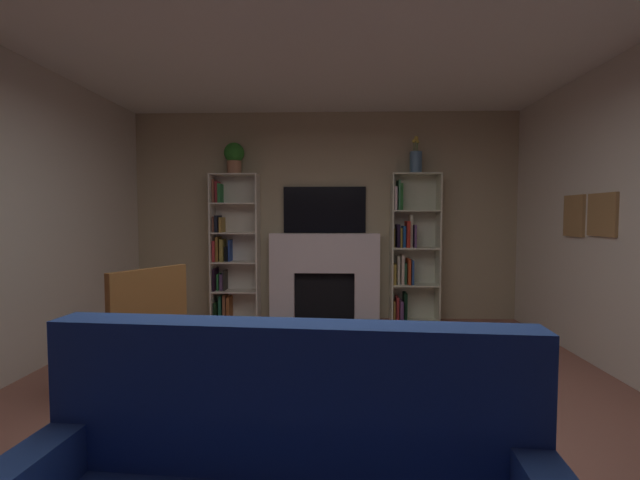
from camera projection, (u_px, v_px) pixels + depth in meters
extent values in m
plane|color=#955E4F|center=(314.00, 433.00, 2.75)|extent=(7.45, 7.45, 0.00)
cube|color=tan|center=(325.00, 216.00, 5.80)|extent=(5.16, 0.06, 2.73)
cube|color=#9B7344|center=(602.00, 215.00, 3.85)|extent=(0.03, 0.41, 0.39)
cube|color=#316843|center=(601.00, 215.00, 3.85)|extent=(0.01, 0.35, 0.33)
cube|color=#9B7344|center=(574.00, 216.00, 4.31)|extent=(0.03, 0.34, 0.41)
cube|color=slate|center=(573.00, 216.00, 4.31)|extent=(0.01, 0.28, 0.35)
cube|color=white|center=(282.00, 296.00, 5.76)|extent=(0.32, 0.20, 0.63)
cube|color=white|center=(367.00, 296.00, 5.72)|extent=(0.32, 0.20, 0.63)
cube|color=white|center=(324.00, 253.00, 5.70)|extent=(1.44, 0.20, 0.51)
cube|color=black|center=(325.00, 295.00, 5.79)|extent=(0.79, 0.08, 0.63)
cube|color=#544E50|center=(324.00, 323.00, 5.51)|extent=(1.54, 0.30, 0.03)
cube|color=black|center=(325.00, 210.00, 5.74)|extent=(1.08, 0.06, 0.61)
cube|color=silver|center=(213.00, 247.00, 5.70)|extent=(0.02, 0.30, 1.91)
cube|color=silver|center=(258.00, 248.00, 5.68)|extent=(0.02, 0.30, 1.91)
cube|color=silver|center=(238.00, 247.00, 5.83)|extent=(0.62, 0.02, 1.91)
cube|color=silver|center=(236.00, 319.00, 5.74)|extent=(0.58, 0.30, 0.02)
cube|color=black|center=(217.00, 310.00, 5.76)|extent=(0.04, 0.23, 0.22)
cube|color=#216449|center=(221.00, 306.00, 5.78)|extent=(0.04, 0.18, 0.30)
cube|color=brown|center=(226.00, 306.00, 5.78)|extent=(0.04, 0.18, 0.31)
cube|color=#985228|center=(230.00, 307.00, 5.76)|extent=(0.04, 0.22, 0.29)
cube|color=silver|center=(236.00, 291.00, 5.72)|extent=(0.58, 0.30, 0.02)
cube|color=black|center=(216.00, 279.00, 5.73)|extent=(0.02, 0.24, 0.29)
cube|color=#29793B|center=(219.00, 282.00, 5.77)|extent=(0.02, 0.17, 0.21)
cube|color=#563B63|center=(222.00, 282.00, 5.77)|extent=(0.04, 0.17, 0.21)
cube|color=black|center=(225.00, 280.00, 5.76)|extent=(0.02, 0.18, 0.26)
cube|color=silver|center=(235.00, 262.00, 5.70)|extent=(0.58, 0.30, 0.02)
cube|color=#B12E35|center=(215.00, 251.00, 5.71)|extent=(0.03, 0.24, 0.27)
cube|color=brown|center=(219.00, 249.00, 5.72)|extent=(0.03, 0.21, 0.32)
cube|color=olive|center=(223.00, 250.00, 5.72)|extent=(0.04, 0.21, 0.29)
cube|color=black|center=(227.00, 254.00, 5.74)|extent=(0.04, 0.18, 0.19)
cube|color=navy|center=(230.00, 250.00, 5.74)|extent=(0.02, 0.17, 0.28)
cube|color=silver|center=(235.00, 233.00, 5.68)|extent=(0.58, 0.30, 0.02)
cube|color=brown|center=(215.00, 224.00, 5.70)|extent=(0.02, 0.21, 0.21)
cube|color=black|center=(218.00, 224.00, 5.68)|extent=(0.04, 0.25, 0.22)
cube|color=#A67F3A|center=(222.00, 225.00, 5.69)|extent=(0.03, 0.24, 0.19)
cube|color=silver|center=(235.00, 204.00, 5.65)|extent=(0.58, 0.30, 0.02)
cube|color=brown|center=(215.00, 191.00, 5.68)|extent=(0.02, 0.20, 0.30)
cube|color=#B13037|center=(218.00, 192.00, 5.70)|extent=(0.03, 0.17, 0.28)
cube|color=#2A773D|center=(220.00, 193.00, 5.68)|extent=(0.03, 0.20, 0.25)
cube|color=silver|center=(234.00, 175.00, 5.63)|extent=(0.58, 0.30, 0.02)
cube|color=beige|center=(391.00, 248.00, 5.62)|extent=(0.02, 0.30, 1.91)
cube|color=beige|center=(438.00, 248.00, 5.60)|extent=(0.02, 0.30, 1.91)
cube|color=beige|center=(413.00, 247.00, 5.75)|extent=(0.62, 0.02, 1.91)
cube|color=beige|center=(414.00, 320.00, 5.66)|extent=(0.58, 0.30, 0.02)
cube|color=brown|center=(393.00, 310.00, 5.67)|extent=(0.03, 0.25, 0.25)
cube|color=#B13132|center=(397.00, 308.00, 5.69)|extent=(0.04, 0.20, 0.30)
cube|color=#5C3B69|center=(401.00, 310.00, 5.67)|extent=(0.04, 0.25, 0.25)
cube|color=black|center=(405.00, 306.00, 5.69)|extent=(0.04, 0.19, 0.35)
cube|color=beige|center=(414.00, 285.00, 5.64)|extent=(0.58, 0.30, 0.02)
cube|color=#A38635|center=(394.00, 274.00, 5.66)|extent=(0.04, 0.22, 0.26)
cube|color=beige|center=(398.00, 270.00, 5.66)|extent=(0.03, 0.20, 0.36)
cube|color=beige|center=(402.00, 269.00, 5.64)|extent=(0.03, 0.24, 0.38)
cube|color=#306E46|center=(405.00, 273.00, 5.68)|extent=(0.04, 0.17, 0.27)
cube|color=#B13B1A|center=(408.00, 271.00, 5.64)|extent=(0.04, 0.23, 0.33)
cube|color=navy|center=(412.00, 272.00, 5.65)|extent=(0.03, 0.22, 0.31)
cube|color=beige|center=(415.00, 248.00, 5.61)|extent=(0.58, 0.30, 0.02)
cube|color=olive|center=(393.00, 238.00, 5.66)|extent=(0.02, 0.17, 0.24)
cube|color=black|center=(398.00, 236.00, 5.63)|extent=(0.04, 0.21, 0.30)
cube|color=olive|center=(400.00, 238.00, 5.63)|extent=(0.02, 0.22, 0.25)
cube|color=#174791|center=(403.00, 237.00, 5.64)|extent=(0.03, 0.20, 0.27)
cube|color=#AF261A|center=(407.00, 234.00, 5.61)|extent=(0.04, 0.25, 0.34)
cube|color=beige|center=(410.00, 231.00, 5.64)|extent=(0.03, 0.19, 0.41)
cube|color=#5C406F|center=(414.00, 236.00, 5.61)|extent=(0.02, 0.24, 0.29)
cube|color=beige|center=(415.00, 211.00, 5.58)|extent=(0.58, 0.30, 0.02)
cube|color=beige|center=(395.00, 199.00, 5.59)|extent=(0.03, 0.26, 0.30)
cube|color=#3B7A4E|center=(398.00, 195.00, 5.58)|extent=(0.02, 0.25, 0.38)
cube|color=#2E7D38|center=(401.00, 197.00, 5.63)|extent=(0.04, 0.17, 0.34)
cube|color=beige|center=(416.00, 174.00, 5.55)|extent=(0.58, 0.30, 0.02)
cylinder|color=#AF7555|center=(234.00, 167.00, 5.63)|extent=(0.18, 0.18, 0.17)
sphere|color=#2B7926|center=(234.00, 153.00, 5.62)|extent=(0.26, 0.26, 0.26)
cylinder|color=#4E7497|center=(416.00, 163.00, 5.55)|extent=(0.15, 0.15, 0.27)
cylinder|color=#4C7F3F|center=(416.00, 145.00, 5.53)|extent=(0.01, 0.01, 0.16)
sphere|color=#E1C64A|center=(416.00, 139.00, 5.53)|extent=(0.05, 0.05, 0.05)
cylinder|color=#4C7F3F|center=(416.00, 145.00, 5.53)|extent=(0.01, 0.01, 0.17)
sphere|color=#E1C64A|center=(416.00, 138.00, 5.53)|extent=(0.05, 0.05, 0.05)
cylinder|color=#4C7F3F|center=(418.00, 147.00, 5.53)|extent=(0.01, 0.01, 0.13)
sphere|color=#E1C64A|center=(418.00, 141.00, 5.53)|extent=(0.04, 0.04, 0.04)
cylinder|color=#4C7F3F|center=(414.00, 147.00, 5.56)|extent=(0.01, 0.01, 0.14)
sphere|color=#E1C64A|center=(414.00, 141.00, 5.55)|extent=(0.05, 0.05, 0.05)
cube|color=#274792|center=(291.00, 397.00, 1.56)|extent=(1.76, 0.29, 0.55)
cylinder|color=brown|center=(113.00, 384.00, 3.05)|extent=(0.04, 0.04, 0.40)
cylinder|color=brown|center=(184.00, 358.00, 3.59)|extent=(0.04, 0.04, 0.40)
cylinder|color=brown|center=(68.00, 368.00, 3.35)|extent=(0.04, 0.04, 0.40)
cylinder|color=brown|center=(139.00, 347.00, 3.89)|extent=(0.04, 0.04, 0.40)
cube|color=tan|center=(127.00, 334.00, 3.46)|extent=(0.87, 0.89, 0.08)
cube|color=brown|center=(127.00, 341.00, 3.46)|extent=(0.87, 0.89, 0.04)
cube|color=brown|center=(149.00, 306.00, 3.29)|extent=(0.38, 0.61, 0.58)
cube|color=#8B6C4D|center=(300.00, 396.00, 2.29)|extent=(0.88, 0.55, 0.04)
cylinder|color=#8B6C4D|center=(209.00, 463.00, 2.07)|extent=(0.05, 0.05, 0.41)
cylinder|color=#8B6C4D|center=(383.00, 466.00, 2.04)|extent=(0.05, 0.05, 0.41)
cylinder|color=#8B6C4D|center=(233.00, 415.00, 2.57)|extent=(0.05, 0.05, 0.41)
cylinder|color=#8B6C4D|center=(374.00, 417.00, 2.54)|extent=(0.05, 0.05, 0.41)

